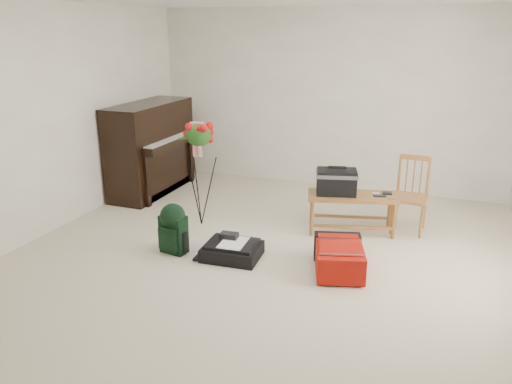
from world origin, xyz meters
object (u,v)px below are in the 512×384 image
at_px(dining_chair, 410,196).
at_px(flower_stand, 200,174).
at_px(piano, 152,150).
at_px(green_backpack, 173,226).
at_px(bench, 342,185).
at_px(red_suitcase, 340,255).
at_px(black_duffel, 232,250).

distance_m(dining_chair, flower_stand, 2.41).
distance_m(piano, flower_stand, 1.50).
xyz_separation_m(piano, green_backpack, (1.29, -1.71, -0.31)).
height_order(bench, green_backpack, bench).
bearing_deg(green_backpack, dining_chair, 42.64).
distance_m(bench, green_backpack, 1.93).
xyz_separation_m(red_suitcase, green_backpack, (-1.69, -0.22, 0.14)).
distance_m(piano, black_duffel, 2.55).
relative_size(dining_chair, red_suitcase, 1.13).
relative_size(piano, black_duffel, 2.56).
bearing_deg(flower_stand, piano, 126.23).
bearing_deg(flower_stand, red_suitcase, -34.91).
height_order(bench, red_suitcase, bench).
height_order(dining_chair, green_backpack, dining_chair).
xyz_separation_m(piano, bench, (2.78, -0.50, -0.06)).
bearing_deg(bench, red_suitcase, -93.03).
distance_m(piano, red_suitcase, 3.36).
height_order(dining_chair, flower_stand, flower_stand).
height_order(piano, red_suitcase, piano).
xyz_separation_m(piano, red_suitcase, (2.97, -1.49, -0.45)).
height_order(black_duffel, green_backpack, green_backpack).
bearing_deg(dining_chair, piano, 179.29).
relative_size(piano, green_backpack, 2.83).
xyz_separation_m(bench, green_backpack, (-1.49, -1.21, -0.25)).
bearing_deg(piano, bench, -10.25).
distance_m(bench, red_suitcase, 1.08).
relative_size(piano, bench, 1.42).
bearing_deg(black_duffel, green_backpack, -174.97).
distance_m(piano, bench, 2.82).
height_order(bench, black_duffel, bench).
bearing_deg(piano, flower_stand, -36.99).
xyz_separation_m(bench, red_suitcase, (0.20, -0.98, -0.39)).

